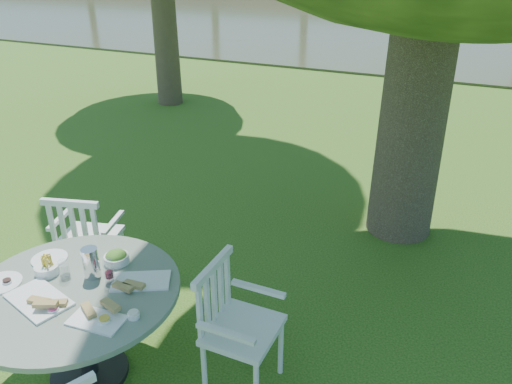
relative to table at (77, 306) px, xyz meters
The scene contains 6 objects.
ground 1.76m from the table, 70.12° to the left, with size 140.00×140.00×0.00m, color #1F420D.
table is the anchor object (origin of this frame).
chair_ne 1.06m from the table, 21.57° to the left, with size 0.47×0.50×0.99m.
chair_nw 1.06m from the table, 130.25° to the left, with size 0.61×0.59×0.99m.
tableware 0.21m from the table, 111.51° to the left, with size 1.23×0.85×0.23m.
river 24.56m from the table, 88.69° to the left, with size 100.00×28.00×0.12m, color #363A22.
Camera 1 is at (1.70, -3.53, 2.85)m, focal length 35.00 mm.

